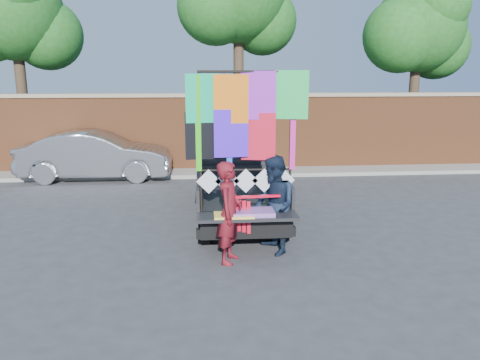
{
  "coord_description": "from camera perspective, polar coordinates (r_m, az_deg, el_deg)",
  "views": [
    {
      "loc": [
        -0.37,
        -8.76,
        3.26
      ],
      "look_at": [
        0.35,
        -0.17,
        1.29
      ],
      "focal_mm": 35.0,
      "sensor_mm": 36.0,
      "label": 1
    }
  ],
  "objects": [
    {
      "name": "tree_left",
      "position": [
        18.05,
        -25.83,
        17.58
      ],
      "size": [
        4.2,
        3.3,
        7.05
      ],
      "color": "#38281C",
      "rests_on": "ground"
    },
    {
      "name": "ground",
      "position": [
        9.36,
        -2.24,
        -7.5
      ],
      "size": [
        90.0,
        90.0,
        0.0
      ],
      "primitive_type": "plane",
      "color": "#38383A",
      "rests_on": "ground"
    },
    {
      "name": "curb",
      "position": [
        15.41,
        -3.31,
        0.89
      ],
      "size": [
        30.0,
        1.2,
        0.12
      ],
      "primitive_type": "cube",
      "color": "gray",
      "rests_on": "ground"
    },
    {
      "name": "woman",
      "position": [
        8.12,
        -1.33,
        -3.99
      ],
      "size": [
        0.61,
        0.76,
        1.8
      ],
      "primitive_type": "imported",
      "rotation": [
        0.0,
        0.0,
        1.27
      ],
      "color": "maroon",
      "rests_on": "ground"
    },
    {
      "name": "man",
      "position": [
        8.55,
        4.18,
        -3.08
      ],
      "size": [
        0.91,
        1.04,
        1.82
      ],
      "primitive_type": "imported",
      "rotation": [
        0.0,
        0.0,
        -1.3
      ],
      "color": "#152135",
      "rests_on": "ground"
    },
    {
      "name": "streamer_bundle",
      "position": [
        8.3,
        0.74,
        -3.44
      ],
      "size": [
        1.01,
        0.11,
        0.69
      ],
      "color": "red",
      "rests_on": "ground"
    },
    {
      "name": "pickup_truck",
      "position": [
        11.08,
        -0.58,
        0.25
      ],
      "size": [
        2.09,
        5.26,
        3.31
      ],
      "color": "black",
      "rests_on": "ground"
    },
    {
      "name": "brick_wall",
      "position": [
        15.89,
        -3.44,
        5.88
      ],
      "size": [
        30.0,
        0.45,
        2.61
      ],
      "color": "brown",
      "rests_on": "ground"
    },
    {
      "name": "sedan",
      "position": [
        15.27,
        -17.12,
        2.9
      ],
      "size": [
        4.61,
        1.62,
        1.52
      ],
      "primitive_type": "imported",
      "rotation": [
        0.0,
        0.0,
        1.57
      ],
      "color": "#A7A8AE",
      "rests_on": "ground"
    },
    {
      "name": "tree_right",
      "position": [
        18.7,
        21.12,
        16.65
      ],
      "size": [
        4.2,
        3.3,
        6.62
      ],
      "color": "#38281C",
      "rests_on": "ground"
    },
    {
      "name": "tree_mid",
      "position": [
        17.11,
        -0.09,
        21.09
      ],
      "size": [
        4.2,
        3.3,
        7.73
      ],
      "color": "#38281C",
      "rests_on": "ground"
    }
  ]
}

